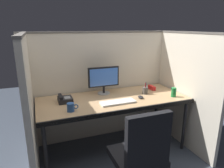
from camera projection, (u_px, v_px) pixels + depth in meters
ground_plane at (122, 161)px, 2.54m from camera, size 8.00×8.00×0.00m
cubicle_partition_rear at (103, 86)px, 2.99m from camera, size 2.21×0.06×1.57m
cubicle_partition_left at (30, 108)px, 2.16m from camera, size 0.06×1.41×1.57m
cubicle_partition_right at (182, 89)px, 2.84m from camera, size 0.06×1.41×1.57m
desk at (114, 102)px, 2.61m from camera, size 1.90×0.80×0.74m
monitor_center at (104, 79)px, 2.73m from camera, size 0.43×0.17×0.37m
keyboard_main at (118, 102)px, 2.44m from camera, size 0.43×0.15×0.02m
computer_mouse at (141, 97)px, 2.60m from camera, size 0.06×0.10×0.04m
coffee_mug at (71, 107)px, 2.19m from camera, size 0.13×0.08×0.09m
red_stapler at (152, 88)px, 2.97m from camera, size 0.04×0.15×0.06m
pen_cup at (145, 90)px, 2.77m from camera, size 0.08×0.08×0.17m
desk_phone at (65, 99)px, 2.47m from camera, size 0.17×0.19×0.09m
soda_can at (174, 92)px, 2.65m from camera, size 0.07×0.07×0.12m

